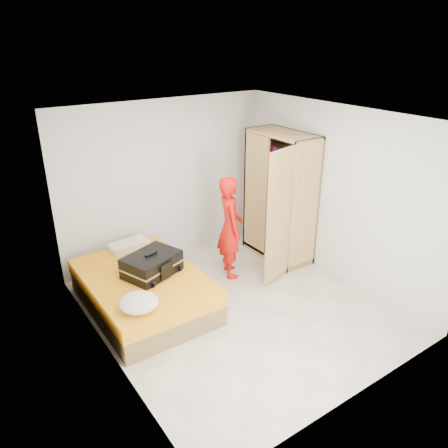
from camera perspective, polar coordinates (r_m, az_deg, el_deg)
room at (r=5.55m, az=1.94°, el=0.37°), size 4.00×4.02×2.60m
bed at (r=6.15m, az=-10.44°, el=-8.56°), size 1.42×2.02×0.50m
wardrobe at (r=7.13m, az=7.28°, el=2.98°), size 1.15×1.34×2.10m
person at (r=6.60m, az=0.82°, el=-0.42°), size 0.57×0.68×1.60m
suitcase at (r=5.96m, az=-9.39°, el=-5.24°), size 0.87×0.75×0.32m
round_cushion at (r=5.31m, az=-11.05°, el=-10.03°), size 0.46×0.46×0.17m
pillow at (r=6.76m, az=-12.28°, el=-2.71°), size 0.60×0.35×0.10m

